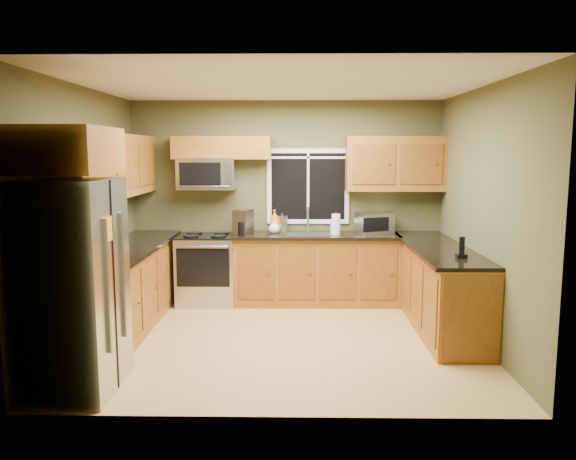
{
  "coord_description": "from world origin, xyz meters",
  "views": [
    {
      "loc": [
        0.15,
        -5.86,
        2.02
      ],
      "look_at": [
        0.05,
        0.35,
        1.15
      ],
      "focal_mm": 35.0,
      "sensor_mm": 36.0,
      "label": 1
    }
  ],
  "objects_px": {
    "coffee_maker": "(243,223)",
    "soap_bottle_b": "(334,226)",
    "toaster_oven": "(374,223)",
    "soap_bottle_c": "(274,226)",
    "microwave": "(207,174)",
    "range": "(207,269)",
    "paper_towel_roll": "(336,224)",
    "refrigerator": "(72,286)",
    "soap_bottle_a": "(275,221)",
    "cordless_phone": "(462,252)",
    "kettle": "(282,223)"
  },
  "relations": [
    {
      "from": "refrigerator",
      "to": "soap_bottle_a",
      "type": "bearing_deg",
      "value": 61.16
    },
    {
      "from": "soap_bottle_c",
      "to": "cordless_phone",
      "type": "xyz_separation_m",
      "value": [
        2.0,
        -1.73,
        -0.02
      ]
    },
    {
      "from": "microwave",
      "to": "toaster_oven",
      "type": "distance_m",
      "value": 2.33
    },
    {
      "from": "toaster_oven",
      "to": "soap_bottle_a",
      "type": "xyz_separation_m",
      "value": [
        -1.33,
        0.02,
        0.02
      ]
    },
    {
      "from": "coffee_maker",
      "to": "kettle",
      "type": "xyz_separation_m",
      "value": [
        0.51,
        0.24,
        -0.03
      ]
    },
    {
      "from": "refrigerator",
      "to": "soap_bottle_a",
      "type": "relative_size",
      "value": 5.81
    },
    {
      "from": "kettle",
      "to": "soap_bottle_b",
      "type": "bearing_deg",
      "value": -11.17
    },
    {
      "from": "coffee_maker",
      "to": "soap_bottle_b",
      "type": "relative_size",
      "value": 1.62
    },
    {
      "from": "refrigerator",
      "to": "soap_bottle_a",
      "type": "distance_m",
      "value": 3.3
    },
    {
      "from": "soap_bottle_b",
      "to": "toaster_oven",
      "type": "bearing_deg",
      "value": 7.05
    },
    {
      "from": "toaster_oven",
      "to": "soap_bottle_c",
      "type": "distance_m",
      "value": 1.34
    },
    {
      "from": "refrigerator",
      "to": "soap_bottle_c",
      "type": "height_order",
      "value": "refrigerator"
    },
    {
      "from": "range",
      "to": "soap_bottle_b",
      "type": "bearing_deg",
      "value": 1.13
    },
    {
      "from": "soap_bottle_a",
      "to": "soap_bottle_c",
      "type": "height_order",
      "value": "soap_bottle_a"
    },
    {
      "from": "paper_towel_roll",
      "to": "soap_bottle_b",
      "type": "relative_size",
      "value": 1.45
    },
    {
      "from": "soap_bottle_c",
      "to": "kettle",
      "type": "bearing_deg",
      "value": 40.89
    },
    {
      "from": "range",
      "to": "kettle",
      "type": "relative_size",
      "value": 3.41
    },
    {
      "from": "range",
      "to": "coffee_maker",
      "type": "distance_m",
      "value": 0.8
    },
    {
      "from": "microwave",
      "to": "kettle",
      "type": "relative_size",
      "value": 2.76
    },
    {
      "from": "microwave",
      "to": "soap_bottle_a",
      "type": "bearing_deg",
      "value": -1.3
    },
    {
      "from": "toaster_oven",
      "to": "soap_bottle_a",
      "type": "distance_m",
      "value": 1.33
    },
    {
      "from": "coffee_maker",
      "to": "soap_bottle_a",
      "type": "relative_size",
      "value": 1.06
    },
    {
      "from": "refrigerator",
      "to": "cordless_phone",
      "type": "bearing_deg",
      "value": 17.35
    },
    {
      "from": "soap_bottle_c",
      "to": "cordless_phone",
      "type": "relative_size",
      "value": 0.82
    },
    {
      "from": "toaster_oven",
      "to": "soap_bottle_b",
      "type": "bearing_deg",
      "value": -172.95
    },
    {
      "from": "toaster_oven",
      "to": "paper_towel_roll",
      "type": "xyz_separation_m",
      "value": [
        -0.52,
        -0.1,
        -0.0
      ]
    },
    {
      "from": "coffee_maker",
      "to": "paper_towel_roll",
      "type": "relative_size",
      "value": 1.12
    },
    {
      "from": "cordless_phone",
      "to": "toaster_oven",
      "type": "bearing_deg",
      "value": 110.46
    },
    {
      "from": "coffee_maker",
      "to": "soap_bottle_b",
      "type": "bearing_deg",
      "value": 4.7
    },
    {
      "from": "coffee_maker",
      "to": "kettle",
      "type": "height_order",
      "value": "coffee_maker"
    },
    {
      "from": "microwave",
      "to": "range",
      "type": "bearing_deg",
      "value": -89.98
    },
    {
      "from": "paper_towel_roll",
      "to": "refrigerator",
      "type": "bearing_deg",
      "value": -130.97
    },
    {
      "from": "soap_bottle_b",
      "to": "soap_bottle_a",
      "type": "bearing_deg",
      "value": 174.06
    },
    {
      "from": "soap_bottle_a",
      "to": "cordless_phone",
      "type": "relative_size",
      "value": 1.41
    },
    {
      "from": "toaster_oven",
      "to": "soap_bottle_b",
      "type": "height_order",
      "value": "toaster_oven"
    },
    {
      "from": "refrigerator",
      "to": "soap_bottle_b",
      "type": "relative_size",
      "value": 8.87
    },
    {
      "from": "paper_towel_roll",
      "to": "soap_bottle_c",
      "type": "bearing_deg",
      "value": 174.44
    },
    {
      "from": "soap_bottle_b",
      "to": "coffee_maker",
      "type": "bearing_deg",
      "value": -175.3
    },
    {
      "from": "soap_bottle_c",
      "to": "refrigerator",
      "type": "bearing_deg",
      "value": -119.04
    },
    {
      "from": "refrigerator",
      "to": "toaster_oven",
      "type": "height_order",
      "value": "refrigerator"
    },
    {
      "from": "coffee_maker",
      "to": "cordless_phone",
      "type": "xyz_separation_m",
      "value": [
        2.39,
        -1.59,
        -0.09
      ]
    },
    {
      "from": "range",
      "to": "microwave",
      "type": "relative_size",
      "value": 1.23
    },
    {
      "from": "coffee_maker",
      "to": "paper_towel_roll",
      "type": "xyz_separation_m",
      "value": [
        1.22,
        0.06,
        -0.02
      ]
    },
    {
      "from": "refrigerator",
      "to": "kettle",
      "type": "xyz_separation_m",
      "value": [
        1.69,
        2.94,
        0.17
      ]
    },
    {
      "from": "refrigerator",
      "to": "kettle",
      "type": "relative_size",
      "value": 6.55
    },
    {
      "from": "toaster_oven",
      "to": "microwave",
      "type": "bearing_deg",
      "value": 179.07
    },
    {
      "from": "refrigerator",
      "to": "range",
      "type": "height_order",
      "value": "refrigerator"
    },
    {
      "from": "soap_bottle_a",
      "to": "toaster_oven",
      "type": "bearing_deg",
      "value": -0.67
    },
    {
      "from": "range",
      "to": "paper_towel_roll",
      "type": "xyz_separation_m",
      "value": [
        1.71,
        -0.0,
        0.6
      ]
    },
    {
      "from": "toaster_oven",
      "to": "soap_bottle_a",
      "type": "relative_size",
      "value": 1.7
    }
  ]
}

